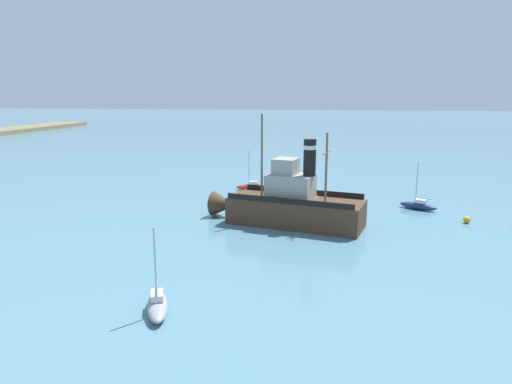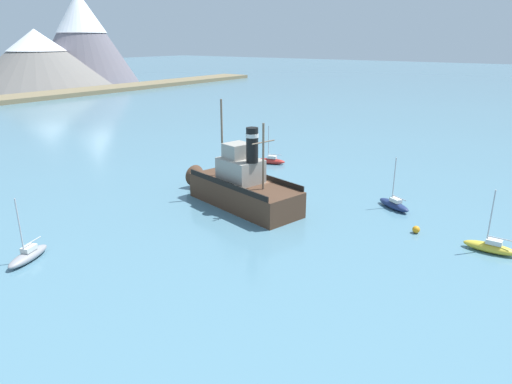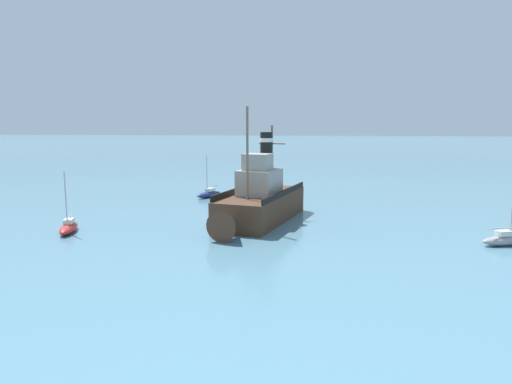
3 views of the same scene
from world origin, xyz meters
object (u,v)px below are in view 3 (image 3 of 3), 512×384
at_px(sailboat_navy, 209,194).
at_px(mooring_buoy, 252,191).
at_px(sailboat_red, 69,227).
at_px(old_tugboat, 259,201).
at_px(sailboat_yellow, 261,184).
at_px(sailboat_grey, 506,239).

bearing_deg(sailboat_navy, mooring_buoy, -142.78).
bearing_deg(sailboat_red, mooring_buoy, -117.41).
xyz_separation_m(old_tugboat, sailboat_navy, (7.58, -12.59, -1.40)).
relative_size(old_tugboat, sailboat_yellow, 3.02).
bearing_deg(sailboat_grey, sailboat_yellow, -52.29).
xyz_separation_m(old_tugboat, sailboat_red, (14.44, 6.03, -1.40)).
relative_size(sailboat_red, sailboat_navy, 1.00).
bearing_deg(sailboat_yellow, mooring_buoy, 86.50).
relative_size(sailboat_yellow, mooring_buoy, 7.92).
relative_size(old_tugboat, sailboat_grey, 3.02).
bearing_deg(mooring_buoy, sailboat_grey, 134.80).
xyz_separation_m(sailboat_yellow, sailboat_grey, (-20.97, 27.13, 0.00)).
bearing_deg(sailboat_red, sailboat_navy, -110.24).
height_order(old_tugboat, sailboat_yellow, old_tugboat).
relative_size(sailboat_grey, mooring_buoy, 7.92).
bearing_deg(sailboat_yellow, sailboat_red, 66.95).
distance_m(sailboat_red, sailboat_yellow, 30.19).
bearing_deg(sailboat_yellow, old_tugboat, 96.87).
bearing_deg(sailboat_grey, sailboat_red, 1.14).
height_order(sailboat_navy, mooring_buoy, sailboat_navy).
bearing_deg(old_tugboat, mooring_buoy, -79.55).
xyz_separation_m(old_tugboat, mooring_buoy, (2.97, -16.09, -1.52)).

